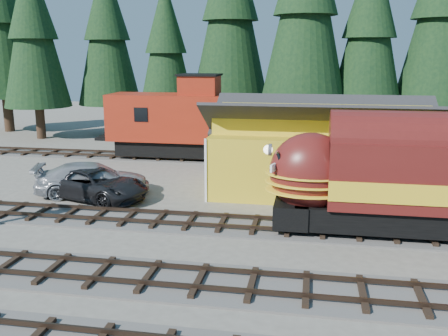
% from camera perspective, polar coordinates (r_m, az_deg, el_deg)
% --- Properties ---
extents(ground, '(120.00, 120.00, 0.00)m').
position_cam_1_polar(ground, '(18.92, 11.30, -11.21)').
color(ground, '#6B665B').
rests_on(ground, ground).
extents(track_spur, '(32.00, 3.20, 0.33)m').
position_cam_1_polar(track_spur, '(37.31, -4.69, 1.11)').
color(track_spur, '#4C4947').
rests_on(track_spur, ground).
extents(depot, '(12.80, 7.00, 5.30)m').
position_cam_1_polar(depot, '(28.20, 11.22, 3.08)').
color(depot, yellow).
rests_on(depot, ground).
extents(conifer_backdrop, '(80.81, 22.38, 17.16)m').
position_cam_1_polar(conifer_backdrop, '(43.02, 17.55, 16.04)').
color(conifer_backdrop, black).
rests_on(conifer_backdrop, ground).
extents(locomotive, '(14.93, 2.97, 4.06)m').
position_cam_1_polar(locomotive, '(22.56, 23.27, -1.65)').
color(locomotive, black).
rests_on(locomotive, ground).
extents(caboose, '(11.19, 3.25, 5.82)m').
position_cam_1_polar(caboose, '(36.78, -4.37, 5.35)').
color(caboose, black).
rests_on(caboose, ground).
extents(pickup_truck_a, '(6.59, 4.54, 1.67)m').
position_cam_1_polar(pickup_truck_a, '(27.67, -14.51, -1.79)').
color(pickup_truck_a, black).
rests_on(pickup_truck_a, ground).
extents(pickup_truck_b, '(6.63, 4.24, 1.79)m').
position_cam_1_polar(pickup_truck_b, '(28.53, -14.78, -1.24)').
color(pickup_truck_b, '#A2A5AA').
rests_on(pickup_truck_b, ground).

